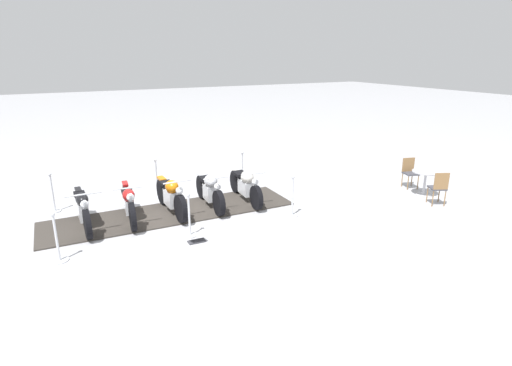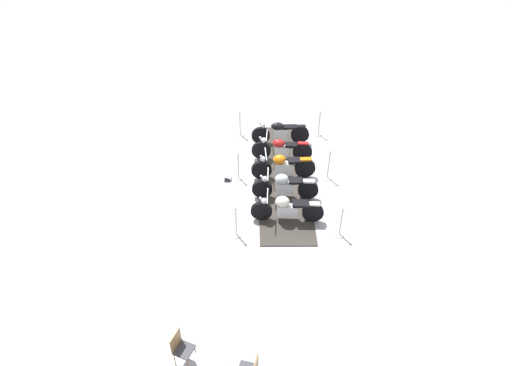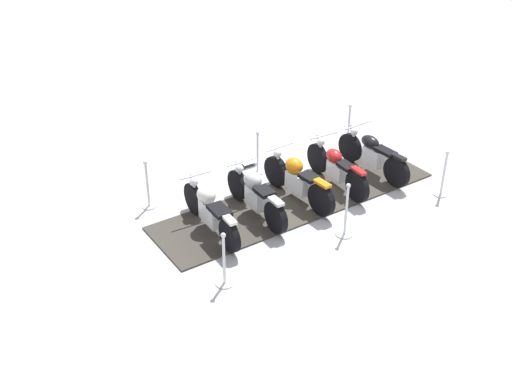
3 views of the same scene
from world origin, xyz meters
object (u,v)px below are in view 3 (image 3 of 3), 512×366
object	(u,v)px
motorcycle_black	(372,154)
stanchion_left_rear	(224,268)
motorcycle_maroon	(336,167)
stanchion_left_front	(443,180)
motorcycle_chrome	(255,194)
stanchion_right_mid	(257,159)
motorcycle_cream	(210,209)
stanchion_left_mid	(346,219)
info_placard	(247,163)
stanchion_right_rear	(148,191)
stanchion_right_front	(348,131)
motorcycle_copper	(297,180)

from	to	relation	value
motorcycle_black	stanchion_left_rear	distance (m)	5.12
motorcycle_maroon	stanchion_left_front	xyz separation A→B (m)	(1.60, 1.65, -0.11)
motorcycle_chrome	stanchion_right_mid	distance (m)	1.85
motorcycle_black	motorcycle_cream	world-z (taller)	motorcycle_black
stanchion_left_rear	stanchion_left_front	size ratio (longest dim) A/B	1.00
stanchion_left_mid	info_placard	bearing A→B (deg)	179.26
motorcycle_black	stanchion_right_rear	distance (m)	5.10
motorcycle_chrome	stanchion_right_front	xyz separation A→B (m)	(-1.43, 3.84, -0.18)
motorcycle_cream	stanchion_left_mid	world-z (taller)	stanchion_left_mid
stanchion_right_mid	stanchion_left_rear	size ratio (longest dim) A/B	0.97
motorcycle_black	stanchion_right_front	world-z (taller)	stanchion_right_front
stanchion_right_mid	stanchion_right_front	distance (m)	2.74
stanchion_left_rear	motorcycle_cream	bearing A→B (deg)	157.31
stanchion_left_rear	motorcycle_chrome	bearing A→B (deg)	131.75
stanchion_right_mid	stanchion_left_rear	distance (m)	4.12
motorcycle_black	stanchion_left_mid	distance (m)	2.64
motorcycle_copper	info_placard	world-z (taller)	motorcycle_copper
motorcycle_copper	stanchion_left_rear	xyz separation A→B (m)	(1.51, -2.77, -0.16)
info_placard	motorcycle_copper	bearing A→B (deg)	-89.24
stanchion_left_front	stanchion_right_front	world-z (taller)	stanchion_left_front
motorcycle_maroon	stanchion_right_rear	size ratio (longest dim) A/B	1.99
stanchion_right_mid	stanchion_left_front	size ratio (longest dim) A/B	0.97
motorcycle_chrome	stanchion_left_rear	world-z (taller)	stanchion_left_rear
stanchion_left_mid	stanchion_right_rear	distance (m)	4.12
motorcycle_black	motorcycle_cream	xyz separation A→B (m)	(-0.10, -4.25, -0.00)
motorcycle_chrome	motorcycle_cream	bearing A→B (deg)	92.05
motorcycle_copper	stanchion_right_mid	world-z (taller)	motorcycle_copper
stanchion_left_front	stanchion_right_rear	bearing A→B (deg)	-120.42
stanchion_left_front	motorcycle_chrome	bearing A→B (deg)	-113.51
motorcycle_maroon	motorcycle_copper	distance (m)	1.07
motorcycle_maroon	stanchion_right_rear	bearing A→B (deg)	72.87
motorcycle_black	stanchion_right_rear	xyz separation A→B (m)	(-1.61, -4.84, -0.13)
motorcycle_cream	stanchion_left_rear	world-z (taller)	stanchion_left_rear
motorcycle_copper	stanchion_left_mid	bearing A→B (deg)	177.14
motorcycle_chrome	stanchion_left_mid	size ratio (longest dim) A/B	1.86
stanchion_right_rear	motorcycle_chrome	bearing A→B (deg)	46.92
stanchion_right_front	motorcycle_chrome	bearing A→B (deg)	-69.57
stanchion_left_mid	stanchion_left_rear	xyz separation A→B (m)	(-0.06, -2.74, -0.00)
motorcycle_maroon	info_placard	xyz separation A→B (m)	(-1.92, -1.05, -0.41)
motorcycle_maroon	stanchion_right_front	size ratio (longest dim) A/B	2.06
stanchion_left_mid	stanchion_right_rear	bearing A→B (deg)	-139.40
motorcycle_cream	stanchion_left_mid	bearing A→B (deg)	-123.21
stanchion_right_mid	stanchion_left_mid	xyz separation A→B (m)	(3.07, -0.06, 0.03)
stanchion_right_front	stanchion_left_front	bearing A→B (deg)	-1.18
motorcycle_cream	stanchion_left_front	bearing A→B (deg)	-104.66
stanchion_right_rear	stanchion_left_front	bearing A→B (deg)	59.58
motorcycle_chrome	stanchion_right_rear	world-z (taller)	stanchion_right_rear
stanchion_left_rear	stanchion_right_rear	world-z (taller)	stanchion_right_rear
motorcycle_black	stanchion_left_mid	size ratio (longest dim) A/B	1.89
motorcycle_maroon	stanchion_right_mid	bearing A→B (deg)	39.73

